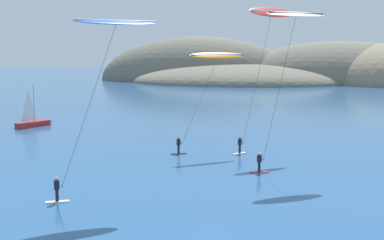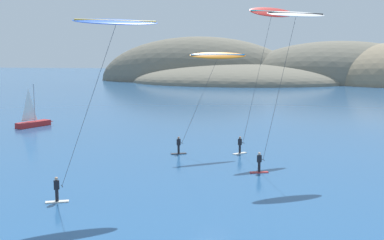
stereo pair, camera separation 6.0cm
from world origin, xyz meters
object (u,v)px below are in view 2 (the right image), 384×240
kitesurfer_red (270,21)px  kitesurfer_blue (112,33)px  kitesurfer_white (294,25)px  sailboat_near (35,122)px  kitesurfer_orange (215,63)px

kitesurfer_red → kitesurfer_blue: bearing=-119.3°
kitesurfer_blue → kitesurfer_white: 15.35m
kitesurfer_blue → kitesurfer_red: bearing=60.7°
sailboat_near → kitesurfer_red: kitesurfer_red is taller
kitesurfer_blue → kitesurfer_white: kitesurfer_white is taller
kitesurfer_orange → kitesurfer_red: 6.66m
sailboat_near → kitesurfer_red: 35.16m
sailboat_near → kitesurfer_white: 39.81m
kitesurfer_orange → kitesurfer_white: (7.27, -6.85, 3.18)m
sailboat_near → kitesurfer_orange: (25.92, -12.00, 8.14)m
kitesurfer_orange → kitesurfer_white: 10.49m
kitesurfer_red → kitesurfer_white: kitesurfer_red is taller
kitesurfer_red → kitesurfer_white: bearing=-75.4°
kitesurfer_blue → kitesurfer_white: (11.92, 9.62, 0.93)m
sailboat_near → kitesurfer_white: size_ratio=0.44×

